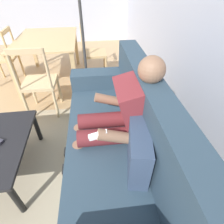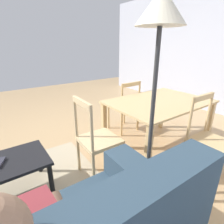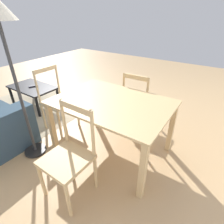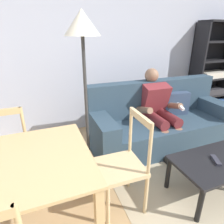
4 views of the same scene
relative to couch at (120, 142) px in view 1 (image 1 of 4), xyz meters
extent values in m
cube|color=#B2B7C6|center=(-1.01, 1.01, 1.02)|extent=(6.72, 0.12, 2.72)
cube|color=#2D4251|center=(-0.01, -0.07, -0.14)|extent=(2.17, 0.87, 0.41)
cube|color=#2D4251|center=(0.00, 0.24, 0.34)|extent=(2.16, 0.25, 0.55)
cube|color=#2D4251|center=(-0.96, -0.05, 0.17)|extent=(0.26, 0.83, 0.21)
cube|color=#354661|center=(0.33, 0.07, 0.25)|extent=(0.42, 0.22, 0.36)
cube|color=maroon|center=(-0.06, 0.13, 0.32)|extent=(0.41, 0.36, 0.57)
sphere|color=#8C664C|center=(-0.06, 0.23, 0.69)|extent=(0.21, 0.21, 0.21)
cylinder|color=maroon|center=(-0.18, -0.15, 0.14)|extent=(0.16, 0.44, 0.15)
cylinder|color=#8C664C|center=(-0.18, -0.37, -0.14)|extent=(0.11, 0.11, 0.41)
cube|color=black|center=(-0.19, -0.45, -0.30)|extent=(0.11, 0.24, 0.08)
cylinder|color=maroon|center=(0.04, -0.16, 0.14)|extent=(0.16, 0.44, 0.15)
cylinder|color=#8C664C|center=(0.04, -0.38, -0.14)|extent=(0.11, 0.11, 0.41)
cube|color=black|center=(0.03, -0.46, -0.30)|extent=(0.11, 0.24, 0.08)
cylinder|color=#8C664C|center=(-0.32, -0.03, 0.27)|extent=(0.10, 0.35, 0.19)
cylinder|color=#8C664C|center=(0.18, -0.04, 0.27)|extent=(0.10, 0.35, 0.19)
cube|color=white|center=(0.18, -0.20, 0.31)|extent=(0.04, 0.15, 0.08)
cylinder|color=black|center=(-0.48, -0.89, -0.15)|extent=(0.05, 0.05, 0.38)
cylinder|color=black|center=(0.35, -0.89, -0.15)|extent=(0.05, 0.05, 0.38)
cube|color=tan|center=(-2.07, -0.90, 0.39)|extent=(1.38, 0.97, 0.02)
cube|color=tan|center=(-2.71, -1.33, 0.02)|extent=(0.06, 0.06, 0.72)
cube|color=tan|center=(-1.42, -1.33, 0.02)|extent=(0.06, 0.06, 0.72)
cube|color=tan|center=(-2.71, -0.46, 0.02)|extent=(0.06, 0.06, 0.72)
cube|color=tan|center=(-1.42, -0.46, 0.02)|extent=(0.06, 0.06, 0.72)
cube|color=tan|center=(-2.07, -0.11, 0.11)|extent=(0.43, 0.43, 0.04)
cylinder|color=tan|center=(-1.87, 0.08, -0.11)|extent=(0.04, 0.04, 0.45)
cylinder|color=tan|center=(-2.25, 0.08, -0.11)|extent=(0.04, 0.04, 0.45)
cylinder|color=tan|center=(-1.88, -0.30, -0.11)|extent=(0.04, 0.04, 0.45)
cylinder|color=tan|center=(-2.26, -0.30, -0.11)|extent=(0.04, 0.04, 0.45)
cylinder|color=tan|center=(-1.88, -0.30, 0.37)|extent=(0.03, 0.03, 0.52)
cylinder|color=tan|center=(-2.26, -0.30, 0.37)|extent=(0.03, 0.03, 0.52)
cube|color=tan|center=(-2.07, -0.30, 0.60)|extent=(0.38, 0.04, 0.06)
cube|color=#D1B27F|center=(-1.07, -0.90, 0.12)|extent=(0.43, 0.43, 0.04)
cylinder|color=#D1B27F|center=(-1.26, -0.70, -0.11)|extent=(0.04, 0.04, 0.46)
cylinder|color=#D1B27F|center=(-1.27, -1.08, -0.11)|extent=(0.04, 0.04, 0.46)
cylinder|color=#D1B27F|center=(-0.88, -0.71, -0.11)|extent=(0.04, 0.04, 0.46)
cylinder|color=#D1B27F|center=(-0.89, -1.09, -0.11)|extent=(0.04, 0.04, 0.46)
cylinder|color=#D1B27F|center=(-0.88, -0.71, 0.37)|extent=(0.03, 0.03, 0.51)
cylinder|color=#D1B27F|center=(-0.89, -1.09, 0.37)|extent=(0.03, 0.03, 0.51)
cube|color=#D1B27F|center=(-0.88, -0.90, 0.60)|extent=(0.04, 0.38, 0.06)
cube|color=tan|center=(-2.07, -1.68, 0.11)|extent=(0.43, 0.43, 0.04)
cylinder|color=tan|center=(-2.25, -1.87, -0.11)|extent=(0.04, 0.04, 0.45)
cylinder|color=tan|center=(-2.26, -1.49, -0.11)|extent=(0.04, 0.04, 0.45)
cylinder|color=tan|center=(-1.88, -1.49, -0.11)|extent=(0.04, 0.04, 0.45)
cylinder|color=tan|center=(-2.26, -1.49, 0.34)|extent=(0.03, 0.03, 0.45)
cylinder|color=tan|center=(-1.88, -1.49, 0.34)|extent=(0.03, 0.03, 0.45)
cube|color=tan|center=(-2.07, -1.49, 0.54)|extent=(0.38, 0.04, 0.06)
cube|color=tan|center=(-0.07, -1.12, -0.34)|extent=(2.03, 1.45, 0.01)
cylinder|color=black|center=(-1.22, -0.27, -0.32)|extent=(0.28, 0.28, 0.03)
cylinder|color=#333333|center=(-1.22, -0.27, 0.46)|extent=(0.04, 0.04, 1.61)
camera|label=1|loc=(1.11, -0.23, 1.27)|focal=28.32mm
camera|label=2|loc=(-0.13, 0.66, 1.15)|focal=28.85mm
camera|label=3|loc=(-3.11, 0.66, 1.35)|focal=28.27mm
camera|label=4|loc=(-1.71, -2.28, 1.30)|focal=31.39mm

